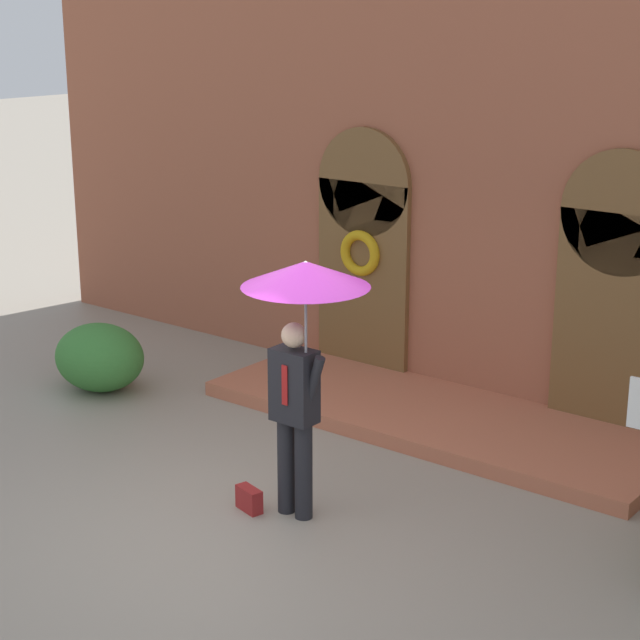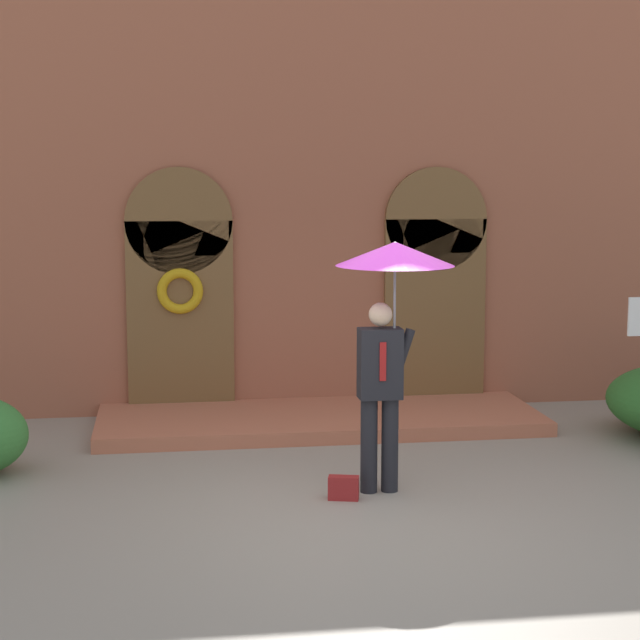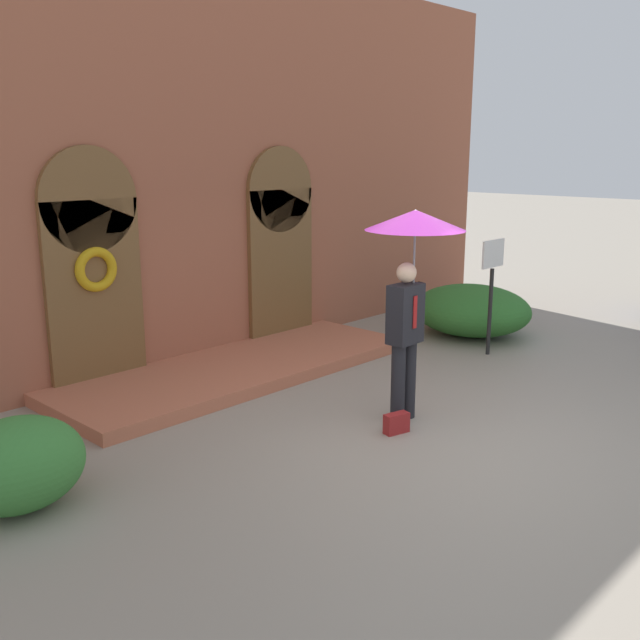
% 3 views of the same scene
% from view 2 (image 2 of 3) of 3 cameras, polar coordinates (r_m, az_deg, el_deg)
% --- Properties ---
extents(ground_plane, '(80.00, 80.00, 0.00)m').
position_cam_2_polar(ground_plane, '(9.81, 2.60, -9.88)').
color(ground_plane, gray).
extents(building_facade, '(14.00, 2.30, 5.60)m').
position_cam_2_polar(building_facade, '(13.44, -0.71, 6.60)').
color(building_facade, '#9E563D').
rests_on(building_facade, ground).
extents(person_with_umbrella, '(1.10, 1.10, 2.36)m').
position_cam_2_polar(person_with_umbrella, '(9.87, 3.81, 1.59)').
color(person_with_umbrella, black).
rests_on(person_with_umbrella, ground).
extents(handbag, '(0.30, 0.19, 0.22)m').
position_cam_2_polar(handbag, '(9.95, 1.26, -8.95)').
color(handbag, maroon).
rests_on(handbag, ground).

